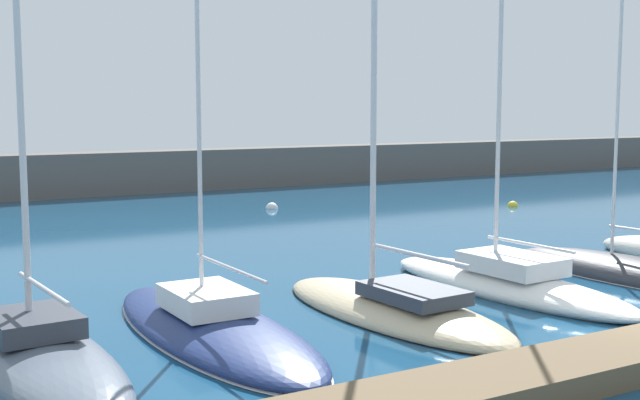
# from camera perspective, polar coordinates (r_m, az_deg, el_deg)

# --- Properties ---
(ground_plane) EXTENTS (120.00, 120.00, 0.00)m
(ground_plane) POSITION_cam_1_polar(r_m,az_deg,el_deg) (22.55, 21.27, -8.54)
(ground_plane) COLOR navy
(breakwater_seawall) EXTENTS (108.00, 2.55, 2.74)m
(breakwater_seawall) POSITION_cam_1_polar(r_m,az_deg,el_deg) (55.25, -12.07, 1.94)
(breakwater_seawall) COLOR #5B5651
(breakwater_seawall) RESTS_ON ground_plane
(sailboat_slate_second) EXTENTS (3.49, 10.10, 17.79)m
(sailboat_slate_second) POSITION_cam_1_polar(r_m,az_deg,el_deg) (19.37, -19.33, -9.96)
(sailboat_slate_second) COLOR slate
(sailboat_slate_second) RESTS_ON ground_plane
(sailboat_navy_third) EXTENTS (3.30, 10.42, 19.00)m
(sailboat_navy_third) POSITION_cam_1_polar(r_m,az_deg,el_deg) (20.90, -7.57, -8.64)
(sailboat_navy_third) COLOR navy
(sailboat_navy_third) RESTS_ON ground_plane
(sailboat_sand_fourth) EXTENTS (3.64, 9.27, 17.07)m
(sailboat_sand_fourth) POSITION_cam_1_polar(r_m,az_deg,el_deg) (22.66, 5.09, -7.41)
(sailboat_sand_fourth) COLOR beige
(sailboat_sand_fourth) RESTS_ON ground_plane
(sailboat_white_fifth) EXTENTS (3.15, 9.89, 20.52)m
(sailboat_white_fifth) POSITION_cam_1_polar(r_m,az_deg,el_deg) (25.91, 12.84, -5.37)
(sailboat_white_fifth) COLOR white
(sailboat_white_fifth) RESTS_ON ground_plane
(sailboat_charcoal_sixth) EXTENTS (3.21, 9.35, 13.94)m
(sailboat_charcoal_sixth) POSITION_cam_1_polar(r_m,az_deg,el_deg) (29.24, 20.54, -4.72)
(sailboat_charcoal_sixth) COLOR #2D2D33
(sailboat_charcoal_sixth) RESTS_ON ground_plane
(mooring_buoy_yellow) EXTENTS (0.61, 0.61, 0.61)m
(mooring_buoy_yellow) POSITION_cam_1_polar(r_m,az_deg,el_deg) (47.89, 13.27, -0.43)
(mooring_buoy_yellow) COLOR yellow
(mooring_buoy_yellow) RESTS_ON ground_plane
(mooring_buoy_white) EXTENTS (0.70, 0.70, 0.70)m
(mooring_buoy_white) POSITION_cam_1_polar(r_m,az_deg,el_deg) (45.58, -3.37, -0.62)
(mooring_buoy_white) COLOR white
(mooring_buoy_white) RESTS_ON ground_plane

